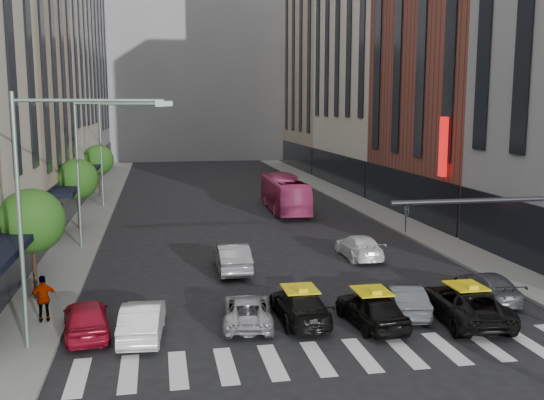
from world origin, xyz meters
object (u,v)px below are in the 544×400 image
car_red (86,318)px  pedestrian_far (44,299)px  streetlamp_far (112,139)px  streetlamp_near (47,187)px  taxi_left (300,305)px  bus (284,194)px  car_white_front (142,320)px  streetlamp_mid (93,153)px  taxi_center (371,309)px

car_red → pedestrian_far: bearing=-47.5°
car_red → pedestrian_far: (-1.76, 1.46, 0.40)m
streetlamp_far → streetlamp_near: bearing=-90.0°
car_red → taxi_left: bearing=172.0°
car_red → bus: (13.17, 25.81, 0.78)m
streetlamp_far → car_red: bearing=-88.3°
streetlamp_near → streetlamp_far: size_ratio=1.00×
streetlamp_near → car_white_front: streetlamp_near is taller
streetlamp_far → bus: streetlamp_far is taller
streetlamp_mid → bus: 18.47m
streetlamp_far → pedestrian_far: streetlamp_far is taller
streetlamp_near → taxi_center: (11.94, 0.16, -5.19)m
streetlamp_mid → pedestrian_far: bearing=-93.6°
car_white_front → pedestrian_far: size_ratio=2.23×
bus → taxi_center: bearing=86.9°
streetlamp_far → car_white_front: 31.93m
taxi_center → car_white_front: bearing=-8.8°
bus → pedestrian_far: bus is taller
taxi_left → pedestrian_far: pedestrian_far is taller
car_white_front → streetlamp_far: bearing=-80.0°
car_red → car_white_front: car_red is taller
taxi_center → bus: size_ratio=0.39×
taxi_center → bus: bearing=-100.2°
streetlamp_near → car_red: (0.93, 1.26, -5.21)m
streetlamp_mid → car_white_front: bearing=-78.8°
streetlamp_near → taxi_left: streetlamp_near is taller
taxi_left → taxi_center: taxi_center is taller
streetlamp_far → car_white_front: (3.04, -31.35, -5.21)m
streetlamp_far → taxi_center: 34.40m
car_white_front → taxi_center: size_ratio=1.00×
taxi_center → taxi_left: bearing=-28.2°
streetlamp_mid → car_white_front: 16.50m
car_white_front → taxi_left: bearing=-170.1°
bus → pedestrian_far: 28.58m
streetlamp_mid → car_red: streetlamp_mid is taller
streetlamp_near → pedestrian_far: size_ratio=4.78×
taxi_center → pedestrian_far: pedestrian_far is taller
bus → pedestrian_far: size_ratio=5.63×
streetlamp_near → streetlamp_mid: same height
streetlamp_near → pedestrian_far: streetlamp_near is taller
car_red → taxi_center: bearing=166.3°
car_white_front → streetlamp_near: bearing=16.4°
car_white_front → pedestrian_far: 4.41m
bus → pedestrian_far: bearing=60.0°
taxi_left → taxi_center: size_ratio=1.10×
streetlamp_near → streetlamp_mid: bearing=90.0°
streetlamp_far → car_red: 31.20m
streetlamp_far → taxi_center: (11.94, -31.84, -5.19)m
streetlamp_mid → taxi_left: bearing=-57.8°
streetlamp_near → car_red: 5.44m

